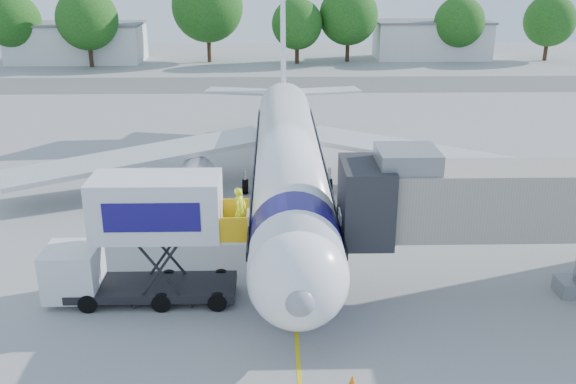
{
  "coord_description": "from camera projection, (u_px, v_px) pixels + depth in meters",
  "views": [
    {
      "loc": [
        -0.84,
        -31.32,
        13.75
      ],
      "look_at": [
        -0.16,
        -2.57,
        3.2
      ],
      "focal_mm": 40.0,
      "sensor_mm": 36.0,
      "label": 1
    }
  ],
  "objects": [
    {
      "name": "ground",
      "position": [
        290.0,
        232.0,
        34.15
      ],
      "size": [
        160.0,
        160.0,
        0.0
      ],
      "primitive_type": "plane",
      "color": "#959593",
      "rests_on": "ground"
    },
    {
      "name": "guidance_line",
      "position": [
        290.0,
        232.0,
        34.15
      ],
      "size": [
        0.15,
        70.0,
        0.01
      ],
      "primitive_type": "cube",
      "color": "yellow",
      "rests_on": "ground"
    },
    {
      "name": "taxiway_strip",
      "position": [
        280.0,
        85.0,
        73.57
      ],
      "size": [
        120.0,
        10.0,
        0.01
      ],
      "primitive_type": "cube",
      "color": "#59595B",
      "rests_on": "ground"
    },
    {
      "name": "aircraft",
      "position": [
        288.0,
        156.0,
        37.01
      ],
      "size": [
        34.17,
        37.73,
        11.35
      ],
      "color": "white",
      "rests_on": "ground"
    },
    {
      "name": "jet_bridge",
      "position": [
        489.0,
        201.0,
        26.26
      ],
      "size": [
        13.9,
        3.2,
        6.6
      ],
      "color": "gray",
      "rests_on": "ground"
    },
    {
      "name": "catering_hiloader",
      "position": [
        143.0,
        240.0,
        26.49
      ],
      "size": [
        8.54,
        2.44,
        5.5
      ],
      "color": "black",
      "rests_on": "ground"
    },
    {
      "name": "safety_cone_b",
      "position": [
        352.0,
        384.0,
        21.39
      ],
      "size": [
        0.45,
        0.45,
        0.72
      ],
      "color": "orange",
      "rests_on": "ground"
    },
    {
      "name": "outbuilding_left",
      "position": [
        77.0,
        42.0,
        88.93
      ],
      "size": [
        18.4,
        8.4,
        5.3
      ],
      "color": "silver",
      "rests_on": "ground"
    },
    {
      "name": "outbuilding_right",
      "position": [
        432.0,
        39.0,
        91.92
      ],
      "size": [
        16.4,
        7.4,
        5.3
      ],
      "color": "silver",
      "rests_on": "ground"
    },
    {
      "name": "tree_a",
      "position": [
        13.0,
        21.0,
        85.62
      ],
      "size": [
        7.38,
        7.38,
        9.4
      ],
      "color": "#382314",
      "rests_on": "ground"
    },
    {
      "name": "tree_b",
      "position": [
        87.0,
        19.0,
        83.29
      ],
      "size": [
        8.0,
        8.0,
        10.19
      ],
      "color": "#382314",
      "rests_on": "ground"
    },
    {
      "name": "tree_c",
      "position": [
        207.0,
        6.0,
        86.97
      ],
      "size": [
        9.68,
        9.68,
        12.34
      ],
      "color": "#382314",
      "rests_on": "ground"
    },
    {
      "name": "tree_d",
      "position": [
        297.0,
        24.0,
        86.37
      ],
      "size": [
        6.85,
        6.85,
        8.73
      ],
      "color": "#382314",
      "rests_on": "ground"
    },
    {
      "name": "tree_e",
      "position": [
        348.0,
        15.0,
        87.8
      ],
      "size": [
        8.09,
        8.09,
        10.32
      ],
      "color": "#382314",
      "rests_on": "ground"
    },
    {
      "name": "tree_f",
      "position": [
        459.0,
        22.0,
        88.38
      ],
      "size": [
        6.91,
        6.91,
        8.81
      ],
      "color": "#382314",
      "rests_on": "ground"
    },
    {
      "name": "tree_g",
      "position": [
        550.0,
        21.0,
        88.9
      ],
      "size": [
        7.11,
        7.11,
        9.06
      ],
      "color": "#382314",
      "rests_on": "ground"
    }
  ]
}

